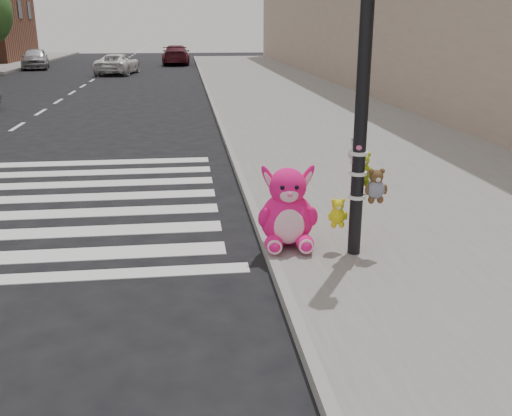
{
  "coord_description": "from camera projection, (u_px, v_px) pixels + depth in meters",
  "views": [
    {
      "loc": [
        0.53,
        -4.77,
        2.92
      ],
      "look_at": [
        1.36,
        1.92,
        0.75
      ],
      "focal_mm": 40.0,
      "sensor_mm": 36.0,
      "label": 1
    }
  ],
  "objects": [
    {
      "name": "pink_bunny",
      "position": [
        287.0,
        213.0,
        7.41
      ],
      "size": [
        0.78,
        0.84,
        1.11
      ],
      "rotation": [
        0.0,
        0.0,
        -0.07
      ],
      "color": "#FF157B",
      "rests_on": "sidewalk_near"
    },
    {
      "name": "car_maroon_near",
      "position": [
        176.0,
        55.0,
        43.5
      ],
      "size": [
        2.11,
        5.01,
        1.44
      ],
      "primitive_type": "imported",
      "rotation": [
        0.0,
        0.0,
        3.12
      ],
      "color": "#4F1620",
      "rests_on": "ground"
    },
    {
      "name": "red_teddy",
      "position": [
        301.0,
        231.0,
        7.77
      ],
      "size": [
        0.17,
        0.16,
        0.21
      ],
      "primitive_type": null,
      "rotation": [
        0.0,
        0.0,
        0.53
      ],
      "color": "#C11338",
      "rests_on": "sidewalk_near"
    },
    {
      "name": "signal_pole",
      "position": [
        362.0,
        129.0,
        6.83
      ],
      "size": [
        0.7,
        0.5,
        4.0
      ],
      "color": "black",
      "rests_on": "sidewalk_near"
    },
    {
      "name": "car_white_near",
      "position": [
        118.0,
        64.0,
        35.08
      ],
      "size": [
        2.64,
        4.65,
        1.22
      ],
      "primitive_type": "imported",
      "rotation": [
        0.0,
        0.0,
        3.0
      ],
      "color": "white",
      "rests_on": "ground"
    },
    {
      "name": "ground",
      "position": [
        138.0,
        352.0,
        5.34
      ],
      "size": [
        120.0,
        120.0,
        0.0
      ],
      "primitive_type": "plane",
      "color": "black",
      "rests_on": "ground"
    },
    {
      "name": "car_silver_deep",
      "position": [
        35.0,
        58.0,
        39.15
      ],
      "size": [
        2.38,
        4.43,
        1.43
      ],
      "primitive_type": "imported",
      "rotation": [
        0.0,
        0.0,
        0.17
      ],
      "color": "#BAB9BE",
      "rests_on": "ground"
    },
    {
      "name": "curb_edge",
      "position": [
        226.0,
        139.0,
        14.94
      ],
      "size": [
        0.12,
        80.0,
        0.15
      ],
      "primitive_type": "cube",
      "color": "gray",
      "rests_on": "ground"
    },
    {
      "name": "sidewalk_near",
      "position": [
        353.0,
        136.0,
        15.35
      ],
      "size": [
        7.0,
        80.0,
        0.14
      ],
      "primitive_type": "cube",
      "color": "slate",
      "rests_on": "ground"
    }
  ]
}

